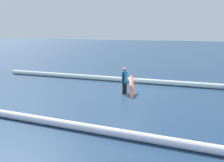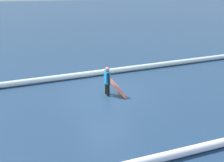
# 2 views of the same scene
# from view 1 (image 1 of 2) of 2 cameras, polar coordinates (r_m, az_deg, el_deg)

# --- Properties ---
(ground_plane) EXTENTS (160.84, 160.84, 0.00)m
(ground_plane) POSITION_cam_1_polar(r_m,az_deg,el_deg) (13.29, 3.22, -2.69)
(ground_plane) COLOR navy
(surfer) EXTENTS (0.22, 0.64, 1.39)m
(surfer) POSITION_cam_1_polar(r_m,az_deg,el_deg) (12.92, 2.96, 0.41)
(surfer) COLOR black
(surfer) RESTS_ON ground_plane
(surfboard) EXTENTS (0.82, 1.63, 0.90)m
(surfboard) POSITION_cam_1_polar(r_m,az_deg,el_deg) (12.86, 4.59, -1.21)
(surfboard) COLOR #E55926
(surfboard) RESTS_ON ground_plane
(wave_crest_foreground) EXTENTS (24.02, 1.85, 0.32)m
(wave_crest_foreground) POSITION_cam_1_polar(r_m,az_deg,el_deg) (15.39, 13.46, -0.44)
(wave_crest_foreground) COLOR white
(wave_crest_foreground) RESTS_ON ground_plane
(wave_crest_midground) EXTENTS (21.46, 0.76, 0.28)m
(wave_crest_midground) POSITION_cam_1_polar(r_m,az_deg,el_deg) (7.63, 4.54, -12.47)
(wave_crest_midground) COLOR white
(wave_crest_midground) RESTS_ON ground_plane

